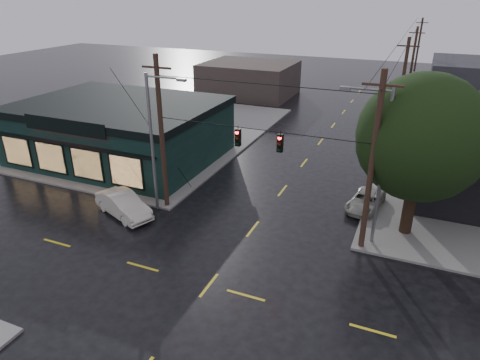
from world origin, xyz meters
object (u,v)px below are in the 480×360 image
at_px(suv_silver, 366,201).
at_px(sedan_cream, 123,205).
at_px(utility_pole_nw, 167,206).
at_px(utility_pole_ne, 361,248).
at_px(corner_tree, 422,138).

bearing_deg(suv_silver, sedan_cream, -144.57).
relative_size(utility_pole_nw, utility_pole_ne, 1.00).
height_order(corner_tree, utility_pole_nw, corner_tree).
bearing_deg(corner_tree, utility_pole_nw, -170.10).
bearing_deg(suv_silver, utility_pole_nw, -149.08).
height_order(utility_pole_nw, sedan_cream, utility_pole_nw).
relative_size(utility_pole_nw, suv_silver, 2.52).
height_order(corner_tree, sedan_cream, corner_tree).
xyz_separation_m(corner_tree, utility_pole_nw, (-15.21, -2.65, -6.11)).
relative_size(sedan_cream, suv_silver, 1.16).
xyz_separation_m(utility_pole_ne, suv_silver, (-0.50, 5.03, 0.56)).
relative_size(corner_tree, utility_pole_nw, 0.94).
xyz_separation_m(utility_pole_nw, sedan_cream, (-1.94, -2.15, 0.77)).
bearing_deg(corner_tree, sedan_cream, -164.36).
xyz_separation_m(utility_pole_nw, suv_silver, (12.50, 5.03, 0.56)).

